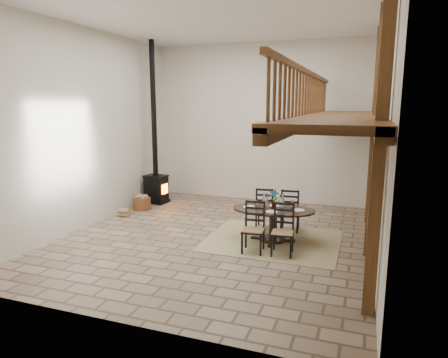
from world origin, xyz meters
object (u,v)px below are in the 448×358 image
(wood_stove, at_px, (156,168))
(log_stack, at_px, (124,213))
(log_basket, at_px, (142,203))
(dining_table, at_px, (273,223))

(wood_stove, relative_size, log_stack, 15.09)
(wood_stove, relative_size, log_basket, 9.43)
(log_basket, height_order, log_stack, log_basket)
(dining_table, height_order, log_basket, dining_table)
(dining_table, relative_size, log_basket, 4.09)
(wood_stove, xyz_separation_m, log_stack, (-0.09, -1.70, -1.01))
(log_basket, relative_size, log_stack, 1.60)
(wood_stove, bearing_deg, dining_table, -21.73)
(dining_table, height_order, wood_stove, wood_stove)
(dining_table, relative_size, wood_stove, 0.43)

